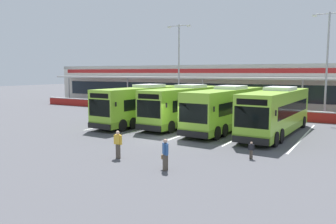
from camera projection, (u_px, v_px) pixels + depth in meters
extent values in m
plane|color=#4C4C51|center=(171.00, 139.00, 24.97)|extent=(200.00, 200.00, 0.00)
cube|color=beige|center=(265.00, 88.00, 47.82)|extent=(70.00, 10.00, 5.50)
cube|color=#19232D|center=(255.00, 93.00, 43.56)|extent=(66.00, 0.08, 2.20)
cube|color=maroon|center=(255.00, 71.00, 43.22)|extent=(68.00, 0.08, 0.60)
cube|color=beige|center=(252.00, 78.00, 42.07)|extent=(67.00, 3.00, 0.24)
cube|color=gray|center=(265.00, 67.00, 47.46)|extent=(70.00, 10.00, 0.50)
cylinder|color=#999999|center=(69.00, 89.00, 56.77)|extent=(0.20, 0.20, 4.20)
cylinder|color=#999999|center=(128.00, 91.00, 50.58)|extent=(0.20, 0.20, 4.20)
cylinder|color=#999999|center=(203.00, 94.00, 44.38)|extent=(0.20, 0.20, 4.20)
cylinder|color=#999999|center=(302.00, 97.00, 38.19)|extent=(0.20, 0.20, 4.20)
cube|color=maroon|center=(235.00, 112.00, 37.36)|extent=(60.00, 0.36, 1.00)
cube|color=#B2B2B2|center=(236.00, 107.00, 37.29)|extent=(60.00, 0.40, 0.10)
cube|color=#8CC633|center=(143.00, 104.00, 32.35)|extent=(3.09, 12.10, 3.19)
cube|color=olive|center=(144.00, 117.00, 32.51)|extent=(3.11, 12.12, 0.56)
cube|color=black|center=(146.00, 101.00, 32.66)|extent=(3.01, 9.71, 0.96)
cube|color=black|center=(100.00, 108.00, 27.37)|extent=(2.31, 0.20, 1.40)
cube|color=black|center=(99.00, 96.00, 27.24)|extent=(2.05, 0.17, 0.40)
cube|color=silver|center=(149.00, 86.00, 32.98)|extent=(2.17, 2.89, 0.28)
cube|color=black|center=(99.00, 126.00, 27.45)|extent=(2.45, 0.27, 0.44)
cube|color=black|center=(116.00, 104.00, 26.84)|extent=(0.09, 0.12, 0.36)
cube|color=black|center=(90.00, 102.00, 28.40)|extent=(0.09, 0.12, 0.36)
cylinder|color=black|center=(178.00, 114.00, 35.71)|extent=(0.37, 1.05, 1.04)
cylinder|color=black|center=(160.00, 113.00, 37.00)|extent=(0.37, 1.05, 1.04)
cylinder|color=black|center=(132.00, 123.00, 29.20)|extent=(0.37, 1.05, 1.04)
cylinder|color=black|center=(112.00, 121.00, 30.49)|extent=(0.37, 1.05, 1.04)
cylinder|color=black|center=(122.00, 125.00, 28.03)|extent=(0.37, 1.05, 1.04)
cylinder|color=black|center=(101.00, 123.00, 29.32)|extent=(0.37, 1.05, 1.04)
cube|color=#8CC633|center=(186.00, 105.00, 31.57)|extent=(3.09, 12.10, 3.19)
cube|color=olive|center=(186.00, 118.00, 31.72)|extent=(3.11, 12.12, 0.56)
cube|color=black|center=(188.00, 102.00, 31.87)|extent=(3.01, 9.71, 0.96)
cube|color=black|center=(149.00, 109.00, 26.58)|extent=(2.31, 0.20, 1.40)
cube|color=black|center=(149.00, 96.00, 26.45)|extent=(2.05, 0.17, 0.40)
cube|color=silver|center=(191.00, 86.00, 32.20)|extent=(2.17, 2.89, 0.28)
cube|color=black|center=(148.00, 128.00, 26.67)|extent=(2.45, 0.27, 0.44)
cube|color=black|center=(166.00, 105.00, 26.05)|extent=(0.09, 0.12, 0.36)
cube|color=black|center=(137.00, 103.00, 27.61)|extent=(0.09, 0.12, 0.36)
cylinder|color=black|center=(218.00, 115.00, 34.93)|extent=(0.37, 1.05, 1.04)
cylinder|color=black|center=(197.00, 113.00, 36.21)|extent=(0.37, 1.05, 1.04)
cylinder|color=black|center=(179.00, 125.00, 28.42)|extent=(0.37, 1.05, 1.04)
cylinder|color=black|center=(156.00, 122.00, 29.70)|extent=(0.37, 1.05, 1.04)
cylinder|color=black|center=(170.00, 127.00, 27.25)|extent=(0.37, 1.05, 1.04)
cylinder|color=black|center=(147.00, 125.00, 28.53)|extent=(0.37, 1.05, 1.04)
cube|color=#8CC633|center=(226.00, 108.00, 28.83)|extent=(3.09, 12.10, 3.19)
cube|color=olive|center=(226.00, 123.00, 28.98)|extent=(3.11, 12.12, 0.56)
cube|color=black|center=(228.00, 105.00, 29.13)|extent=(3.01, 9.71, 0.96)
cube|color=black|center=(193.00, 113.00, 23.84)|extent=(2.31, 0.20, 1.40)
cube|color=black|center=(193.00, 99.00, 23.71)|extent=(2.05, 0.17, 0.40)
cube|color=silver|center=(231.00, 87.00, 29.46)|extent=(2.17, 2.89, 0.28)
cube|color=black|center=(192.00, 134.00, 23.93)|extent=(2.45, 0.27, 0.44)
cube|color=black|center=(214.00, 109.00, 23.31)|extent=(0.09, 0.12, 0.36)
cube|color=black|center=(178.00, 107.00, 24.87)|extent=(0.09, 0.12, 0.36)
cylinder|color=black|center=(256.00, 119.00, 32.19)|extent=(0.37, 1.05, 1.04)
cylinder|color=black|center=(233.00, 117.00, 33.47)|extent=(0.37, 1.05, 1.04)
cylinder|color=black|center=(224.00, 130.00, 25.67)|extent=(0.37, 1.05, 1.04)
cylinder|color=black|center=(196.00, 128.00, 26.96)|extent=(0.37, 1.05, 1.04)
cylinder|color=black|center=(216.00, 133.00, 24.51)|extent=(0.37, 1.05, 1.04)
cylinder|color=black|center=(188.00, 130.00, 25.79)|extent=(0.37, 1.05, 1.04)
cube|color=#8CC633|center=(276.00, 111.00, 26.59)|extent=(3.09, 12.10, 3.19)
cube|color=olive|center=(276.00, 127.00, 26.75)|extent=(3.11, 12.12, 0.56)
cube|color=black|center=(278.00, 107.00, 26.90)|extent=(3.01, 9.71, 0.96)
cube|color=black|center=(251.00, 117.00, 21.61)|extent=(2.31, 0.20, 1.40)
cube|color=black|center=(252.00, 102.00, 21.48)|extent=(2.05, 0.17, 0.40)
cube|color=silver|center=(280.00, 88.00, 27.22)|extent=(2.17, 2.89, 0.28)
cube|color=black|center=(250.00, 141.00, 21.69)|extent=(2.45, 0.27, 0.44)
cube|color=black|center=(276.00, 113.00, 21.08)|extent=(0.09, 0.12, 0.36)
cube|color=black|center=(232.00, 110.00, 22.64)|extent=(0.09, 0.12, 0.36)
cylinder|color=black|center=(303.00, 122.00, 29.95)|extent=(0.37, 1.05, 1.04)
cylinder|color=black|center=(276.00, 120.00, 31.24)|extent=(0.37, 1.05, 1.04)
cylinder|color=black|center=(280.00, 136.00, 23.44)|extent=(0.37, 1.05, 1.04)
cylinder|color=black|center=(247.00, 133.00, 24.73)|extent=(0.37, 1.05, 1.04)
cylinder|color=black|center=(275.00, 139.00, 22.27)|extent=(0.37, 1.05, 1.04)
cylinder|color=black|center=(241.00, 136.00, 23.56)|extent=(0.37, 1.05, 1.04)
cube|color=silver|center=(129.00, 121.00, 34.32)|extent=(0.14, 13.00, 0.01)
cube|color=silver|center=(164.00, 124.00, 32.22)|extent=(0.14, 13.00, 0.01)
cube|color=silver|center=(204.00, 128.00, 30.12)|extent=(0.14, 13.00, 0.01)
cube|color=silver|center=(250.00, 132.00, 28.02)|extent=(0.14, 13.00, 0.01)
cube|color=silver|center=(304.00, 136.00, 25.92)|extent=(0.14, 13.00, 0.01)
cube|color=#4C4238|center=(166.00, 162.00, 17.04)|extent=(0.22, 0.23, 0.84)
cube|color=#4C4238|center=(165.00, 163.00, 16.86)|extent=(0.22, 0.23, 0.84)
cube|color=#2D5693|center=(165.00, 149.00, 16.87)|extent=(0.40, 0.39, 0.56)
cube|color=#2D5693|center=(164.00, 148.00, 17.08)|extent=(0.13, 0.13, 0.54)
cube|color=#2D5693|center=(167.00, 150.00, 16.66)|extent=(0.13, 0.13, 0.54)
sphere|color=tan|center=(165.00, 141.00, 16.82)|extent=(0.22, 0.22, 0.22)
cube|color=olive|center=(164.00, 157.00, 17.20)|extent=(0.28, 0.29, 0.22)
cylinder|color=olive|center=(164.00, 153.00, 17.18)|extent=(0.02, 0.02, 0.16)
cube|color=#4C4238|center=(118.00, 151.00, 19.39)|extent=(0.14, 0.18, 0.84)
cube|color=#4C4238|center=(119.00, 152.00, 19.21)|extent=(0.14, 0.18, 0.84)
cube|color=gold|center=(118.00, 139.00, 19.22)|extent=(0.34, 0.22, 0.56)
cube|color=gold|center=(115.00, 139.00, 19.33)|extent=(0.09, 0.10, 0.54)
cube|color=gold|center=(121.00, 140.00, 19.11)|extent=(0.09, 0.10, 0.54)
sphere|color=#DBB293|center=(118.00, 133.00, 19.17)|extent=(0.22, 0.22, 0.22)
cube|color=#4C4238|center=(250.00, 154.00, 19.24)|extent=(0.10, 0.12, 0.52)
cube|color=#4C4238|center=(252.00, 155.00, 19.14)|extent=(0.10, 0.12, 0.52)
cube|color=black|center=(251.00, 147.00, 19.14)|extent=(0.22, 0.16, 0.35)
cube|color=black|center=(249.00, 147.00, 19.20)|extent=(0.06, 0.07, 0.33)
cube|color=black|center=(254.00, 148.00, 19.09)|extent=(0.06, 0.07, 0.33)
sphere|color=tan|center=(251.00, 143.00, 19.11)|extent=(0.14, 0.14, 0.14)
cylinder|color=#9E9EA3|center=(179.00, 68.00, 43.13)|extent=(0.20, 0.20, 11.00)
cylinder|color=#9E9EA3|center=(179.00, 26.00, 42.49)|extent=(2.80, 0.10, 0.10)
cube|color=silver|center=(169.00, 27.00, 43.21)|extent=(0.44, 0.28, 0.20)
cube|color=silver|center=(189.00, 26.00, 41.81)|extent=(0.44, 0.28, 0.20)
cylinder|color=#9E9EA3|center=(327.00, 67.00, 34.28)|extent=(0.20, 0.20, 11.00)
cylinder|color=#9E9EA3|center=(330.00, 13.00, 33.65)|extent=(2.80, 0.10, 0.10)
cube|color=silver|center=(315.00, 16.00, 34.36)|extent=(0.44, 0.28, 0.20)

